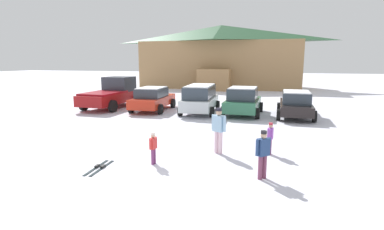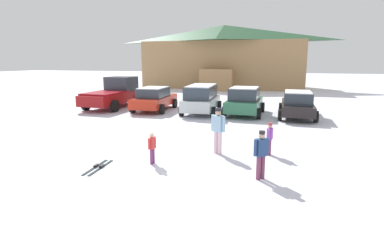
{
  "view_description": "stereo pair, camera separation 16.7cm",
  "coord_description": "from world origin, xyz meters",
  "views": [
    {
      "loc": [
        3.64,
        -6.42,
        3.32
      ],
      "look_at": [
        0.29,
        5.3,
        1.1
      ],
      "focal_mm": 28.0,
      "sensor_mm": 36.0,
      "label": 1
    },
    {
      "loc": [
        3.8,
        -6.38,
        3.32
      ],
      "look_at": [
        0.29,
        5.3,
        1.1
      ],
      "focal_mm": 28.0,
      "sensor_mm": 36.0,
      "label": 2
    }
  ],
  "objects": [
    {
      "name": "ski_lodge",
      "position": [
        -3.36,
        31.13,
        3.85
      ],
      "size": [
        19.74,
        9.69,
        7.62
      ],
      "color": "#A17A4D",
      "rests_on": "ground"
    },
    {
      "name": "skier_adult_in_blue_parka",
      "position": [
        1.69,
        3.89,
        0.94
      ],
      "size": [
        0.56,
        0.4,
        1.67
      ],
      "color": "beige",
      "rests_on": "ground"
    },
    {
      "name": "pair_of_skis",
      "position": [
        -1.61,
        1.37,
        0.02
      ],
      "size": [
        0.38,
        1.44,
        0.08
      ],
      "color": "#1C2729",
      "rests_on": "ground"
    },
    {
      "name": "skier_teen_in_navy_coat",
      "position": [
        3.34,
        1.89,
        0.79
      ],
      "size": [
        0.4,
        0.4,
        1.41
      ],
      "color": "#753853",
      "rests_on": "ground"
    },
    {
      "name": "parked_green_coupe",
      "position": [
        1.62,
        12.13,
        0.86
      ],
      "size": [
        2.31,
        4.14,
        1.72
      ],
      "color": "#2C6848",
      "rests_on": "ground"
    },
    {
      "name": "parked_red_sedan",
      "position": [
        -4.41,
        12.09,
        0.8
      ],
      "size": [
        2.38,
        4.53,
        1.57
      ],
      "color": "red",
      "rests_on": "ground"
    },
    {
      "name": "ground",
      "position": [
        0.0,
        0.0,
        0.0
      ],
      "size": [
        160.0,
        160.0,
        0.0
      ],
      "primitive_type": "plane",
      "color": "silver"
    },
    {
      "name": "skier_child_in_red_jacket",
      "position": [
        -0.12,
        2.18,
        0.59
      ],
      "size": [
        0.18,
        0.39,
        1.05
      ],
      "color": "#6F3262",
      "rests_on": "ground"
    },
    {
      "name": "parked_silver_wagon",
      "position": [
        -1.08,
        11.97,
        0.96
      ],
      "size": [
        2.38,
        4.5,
        1.8
      ],
      "color": "silver",
      "rests_on": "ground"
    },
    {
      "name": "parked_black_sedan",
      "position": [
        4.73,
        12.2,
        0.79
      ],
      "size": [
        2.12,
        4.5,
        1.56
      ],
      "color": "black",
      "rests_on": "ground"
    },
    {
      "name": "pickup_truck",
      "position": [
        -7.68,
        12.61,
        0.99
      ],
      "size": [
        2.58,
        5.58,
        2.15
      ],
      "color": "maroon",
      "rests_on": "ground"
    },
    {
      "name": "skier_child_in_purple_jacket",
      "position": [
        3.48,
        4.25,
        0.66
      ],
      "size": [
        0.21,
        0.43,
        1.16
      ],
      "color": "#75355A",
      "rests_on": "ground"
    }
  ]
}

